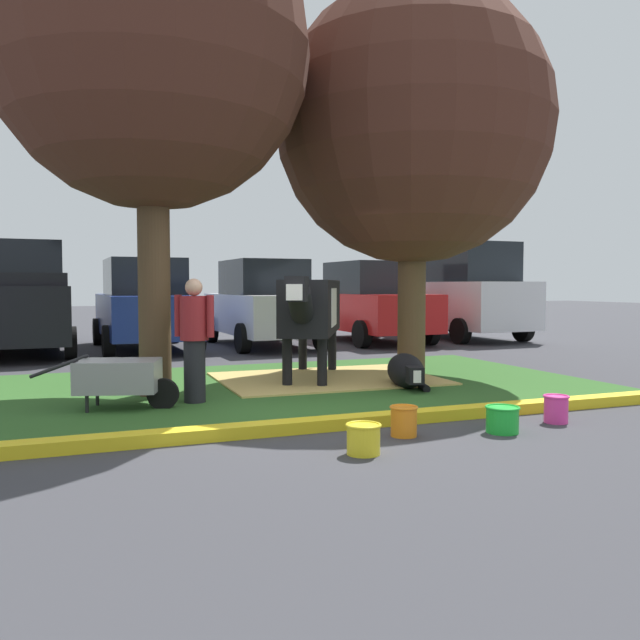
% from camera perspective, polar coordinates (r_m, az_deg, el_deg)
% --- Properties ---
extents(ground_plane, '(80.00, 80.00, 0.00)m').
position_cam_1_polar(ground_plane, '(7.48, -0.04, -8.02)').
color(ground_plane, '#38383D').
extents(grass_island, '(8.38, 5.17, 0.02)m').
position_cam_1_polar(grass_island, '(9.34, -1.60, -5.73)').
color(grass_island, '#2D5B23').
rests_on(grass_island, ground).
extents(curb_yellow, '(9.58, 0.24, 0.12)m').
position_cam_1_polar(curb_yellow, '(6.86, 6.23, -8.55)').
color(curb_yellow, yellow).
rests_on(curb_yellow, ground).
extents(hay_bedding, '(3.25, 2.46, 0.04)m').
position_cam_1_polar(hay_bedding, '(9.85, 0.64, -5.18)').
color(hay_bedding, tan).
rests_on(hay_bedding, ground).
extents(shade_tree_left, '(4.03, 4.03, 6.43)m').
position_cam_1_polar(shade_tree_left, '(9.12, -14.58, 21.85)').
color(shade_tree_left, '#4C3823').
rests_on(shade_tree_left, ground).
extents(shade_tree_right, '(4.36, 4.36, 6.14)m').
position_cam_1_polar(shade_tree_right, '(10.84, 8.14, 16.43)').
color(shade_tree_right, brown).
rests_on(shade_tree_right, ground).
extents(cow_holstein, '(1.80, 2.93, 1.55)m').
position_cam_1_polar(cow_holstein, '(9.76, -0.82, 1.07)').
color(cow_holstein, black).
rests_on(cow_holstein, ground).
extents(calf_lying, '(0.78, 1.33, 0.48)m').
position_cam_1_polar(calf_lying, '(9.19, 7.56, -4.46)').
color(calf_lying, black).
rests_on(calf_lying, ground).
extents(person_handler, '(0.43, 0.38, 1.52)m').
position_cam_1_polar(person_handler, '(8.01, -10.95, -1.50)').
color(person_handler, black).
rests_on(person_handler, ground).
extents(wheelbarrow, '(1.61, 0.91, 0.63)m').
position_cam_1_polar(wheelbarrow, '(7.84, -17.04, -4.78)').
color(wheelbarrow, gray).
rests_on(wheelbarrow, ground).
extents(bucket_yellow, '(0.31, 0.31, 0.26)m').
position_cam_1_polar(bucket_yellow, '(5.64, 3.82, -10.28)').
color(bucket_yellow, yellow).
rests_on(bucket_yellow, ground).
extents(bucket_orange, '(0.27, 0.27, 0.29)m').
position_cam_1_polar(bucket_orange, '(6.32, 7.34, -8.71)').
color(bucket_orange, orange).
rests_on(bucket_orange, ground).
extents(bucket_green, '(0.34, 0.34, 0.26)m').
position_cam_1_polar(bucket_green, '(6.66, 15.68, -8.32)').
color(bucket_green, green).
rests_on(bucket_green, ground).
extents(bucket_pink, '(0.27, 0.27, 0.29)m').
position_cam_1_polar(bucket_pink, '(7.30, 19.96, -7.27)').
color(bucket_pink, '#EA3893').
rests_on(bucket_pink, ground).
extents(pickup_truck_black, '(2.32, 5.45, 2.42)m').
position_cam_1_polar(pickup_truck_black, '(15.30, -25.01, 1.58)').
color(pickup_truck_black, black).
rests_on(pickup_truck_black, ground).
extents(sedan_blue, '(2.10, 4.44, 2.02)m').
position_cam_1_polar(sedan_blue, '(15.12, -15.12, 1.26)').
color(sedan_blue, navy).
rests_on(sedan_blue, ground).
extents(hatchback_white, '(2.10, 4.44, 2.02)m').
position_cam_1_polar(hatchback_white, '(15.38, -5.02, 1.38)').
color(hatchback_white, silver).
rests_on(hatchback_white, ground).
extents(sedan_red, '(2.10, 4.44, 2.02)m').
position_cam_1_polar(sedan_red, '(16.49, 4.29, 1.50)').
color(sedan_red, red).
rests_on(sedan_red, ground).
extents(suv_black, '(2.21, 4.64, 2.52)m').
position_cam_1_polar(suv_black, '(17.89, 11.98, 2.48)').
color(suv_black, silver).
rests_on(suv_black, ground).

